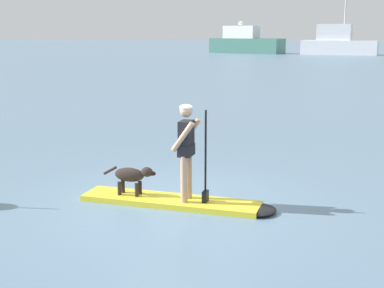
# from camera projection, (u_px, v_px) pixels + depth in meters

# --- Properties ---
(ground_plane) EXTENTS (400.00, 400.00, 0.00)m
(ground_plane) POSITION_uv_depth(u_px,v_px,m) (170.00, 204.00, 9.50)
(ground_plane) COLOR slate
(paddleboard) EXTENTS (3.56, 1.01, 0.10)m
(paddleboard) POSITION_uv_depth(u_px,v_px,m) (182.00, 202.00, 9.42)
(paddleboard) COLOR yellow
(paddleboard) RESTS_ON ground_plane
(person_paddler) EXTENTS (0.63, 0.51, 1.71)m
(person_paddler) POSITION_uv_depth(u_px,v_px,m) (187.00, 146.00, 9.18)
(person_paddler) COLOR tan
(person_paddler) RESTS_ON paddleboard
(dog) EXTENTS (1.03, 0.27, 0.54)m
(dog) POSITION_uv_depth(u_px,v_px,m) (132.00, 176.00, 9.62)
(dog) COLOR #2D231E
(dog) RESTS_ON paddleboard
(moored_boat_port) EXTENTS (11.74, 5.38, 4.67)m
(moored_boat_port) POSITION_uv_depth(u_px,v_px,m) (245.00, 43.00, 79.14)
(moored_boat_port) COLOR #3F7266
(moored_boat_port) RESTS_ON ground_plane
(moored_boat_far_port) EXTENTS (10.22, 3.59, 12.28)m
(moored_boat_far_port) POSITION_uv_depth(u_px,v_px,m) (338.00, 43.00, 73.72)
(moored_boat_far_port) COLOR white
(moored_boat_far_port) RESTS_ON ground_plane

